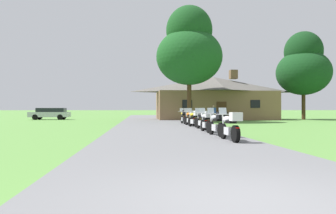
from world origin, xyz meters
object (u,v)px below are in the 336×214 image
object	(u,v)px
motorcycle_white_nearest_to_camera	(230,127)
bystander_blue_shirt_near_lodge	(213,112)
motorcycle_silver_second_in_row	(217,124)
motorcycle_yellow_fifth_in_row	(194,119)
motorcycle_black_fourth_in_row	(202,120)
motorcycle_orange_sixth_in_row	(190,118)
motorcycle_silver_third_in_row	(206,122)
tree_right_of_lodge	(303,66)
tree_by_lodge_front	(189,49)
motorcycle_yellow_farthest_in_row	(184,117)
parked_silver_suv_far_left	(50,113)

from	to	relation	value
motorcycle_white_nearest_to_camera	bystander_blue_shirt_near_lodge	world-z (taller)	bystander_blue_shirt_near_lodge
motorcycle_silver_second_in_row	motorcycle_yellow_fifth_in_row	size ratio (longest dim) A/B	1.00
motorcycle_black_fourth_in_row	motorcycle_orange_sixth_in_row	size ratio (longest dim) A/B	1.01
motorcycle_black_fourth_in_row	motorcycle_orange_sixth_in_row	bearing A→B (deg)	84.56
bystander_blue_shirt_near_lodge	motorcycle_yellow_fifth_in_row	bearing A→B (deg)	71.21
motorcycle_yellow_fifth_in_row	motorcycle_silver_third_in_row	bearing A→B (deg)	-101.20
tree_right_of_lodge	tree_by_lodge_front	world-z (taller)	tree_by_lodge_front
motorcycle_white_nearest_to_camera	motorcycle_silver_third_in_row	distance (m)	4.61
motorcycle_yellow_farthest_in_row	parked_silver_suv_far_left	world-z (taller)	parked_silver_suv_far_left
motorcycle_silver_third_in_row	parked_silver_suv_far_left	xyz separation A→B (m)	(-14.27, 22.23, 0.16)
bystander_blue_shirt_near_lodge	motorcycle_white_nearest_to_camera	bearing A→B (deg)	79.72
motorcycle_orange_sixth_in_row	motorcycle_black_fourth_in_row	bearing A→B (deg)	-100.48
motorcycle_white_nearest_to_camera	motorcycle_yellow_farthest_in_row	xyz separation A→B (m)	(0.11, 13.94, 0.00)
motorcycle_white_nearest_to_camera	motorcycle_orange_sixth_in_row	distance (m)	11.29
tree_by_lodge_front	tree_right_of_lodge	bearing A→B (deg)	19.08
motorcycle_orange_sixth_in_row	tree_by_lodge_front	world-z (taller)	tree_by_lodge_front
tree_right_of_lodge	motorcycle_orange_sixth_in_row	bearing A→B (deg)	-140.71
motorcycle_silver_second_in_row	motorcycle_orange_sixth_in_row	world-z (taller)	same
bystander_blue_shirt_near_lodge	motorcycle_silver_second_in_row	bearing A→B (deg)	78.41
motorcycle_orange_sixth_in_row	bystander_blue_shirt_near_lodge	xyz separation A→B (m)	(3.76, 8.43, 0.31)
motorcycle_black_fourth_in_row	motorcycle_silver_second_in_row	bearing A→B (deg)	-98.48
motorcycle_silver_second_in_row	motorcycle_yellow_farthest_in_row	size ratio (longest dim) A/B	1.00
motorcycle_white_nearest_to_camera	motorcycle_orange_sixth_in_row	size ratio (longest dim) A/B	1.01
motorcycle_silver_third_in_row	motorcycle_yellow_farthest_in_row	xyz separation A→B (m)	(0.07, 9.33, 0.00)
motorcycle_yellow_fifth_in_row	tree_by_lodge_front	size ratio (longest dim) A/B	0.18
motorcycle_white_nearest_to_camera	bystander_blue_shirt_near_lodge	size ratio (longest dim) A/B	1.25
motorcycle_black_fourth_in_row	bystander_blue_shirt_near_lodge	bearing A→B (deg)	68.12
motorcycle_silver_second_in_row	motorcycle_silver_third_in_row	size ratio (longest dim) A/B	1.00
motorcycle_white_nearest_to_camera	parked_silver_suv_far_left	bearing A→B (deg)	114.74
motorcycle_yellow_farthest_in_row	tree_right_of_lodge	size ratio (longest dim) A/B	0.20
motorcycle_silver_second_in_row	parked_silver_suv_far_left	xyz separation A→B (m)	(-14.26, 24.63, 0.16)
motorcycle_silver_second_in_row	motorcycle_black_fourth_in_row	bearing A→B (deg)	81.96
motorcycle_silver_third_in_row	motorcycle_orange_sixth_in_row	distance (m)	6.68
parked_silver_suv_far_left	motorcycle_yellow_fifth_in_row	bearing A→B (deg)	-140.88
motorcycle_yellow_farthest_in_row	motorcycle_silver_third_in_row	bearing A→B (deg)	-92.41
motorcycle_silver_second_in_row	motorcycle_yellow_farthest_in_row	distance (m)	11.73
motorcycle_orange_sixth_in_row	tree_right_of_lodge	bearing A→B (deg)	28.59
motorcycle_silver_third_in_row	tree_by_lodge_front	bearing A→B (deg)	82.90
motorcycle_silver_second_in_row	tree_right_of_lodge	xyz separation A→B (m)	(16.10, 22.08, 5.81)
motorcycle_white_nearest_to_camera	motorcycle_silver_second_in_row	size ratio (longest dim) A/B	1.00
motorcycle_silver_third_in_row	bystander_blue_shirt_near_lodge	size ratio (longest dim) A/B	1.25
motorcycle_silver_second_in_row	motorcycle_yellow_fifth_in_row	world-z (taller)	same
tree_right_of_lodge	parked_silver_suv_far_left	size ratio (longest dim) A/B	2.31
bystander_blue_shirt_near_lodge	tree_right_of_lodge	size ratio (longest dim) A/B	0.16
motorcycle_yellow_farthest_in_row	motorcycle_silver_second_in_row	bearing A→B (deg)	-92.37
motorcycle_black_fourth_in_row	motorcycle_yellow_farthest_in_row	world-z (taller)	same
motorcycle_orange_sixth_in_row	motorcycle_yellow_farthest_in_row	distance (m)	2.65
motorcycle_orange_sixth_in_row	parked_silver_suv_far_left	distance (m)	21.25
motorcycle_yellow_fifth_in_row	motorcycle_yellow_farthest_in_row	size ratio (longest dim) A/B	1.00
motorcycle_orange_sixth_in_row	bystander_blue_shirt_near_lodge	world-z (taller)	bystander_blue_shirt_near_lodge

